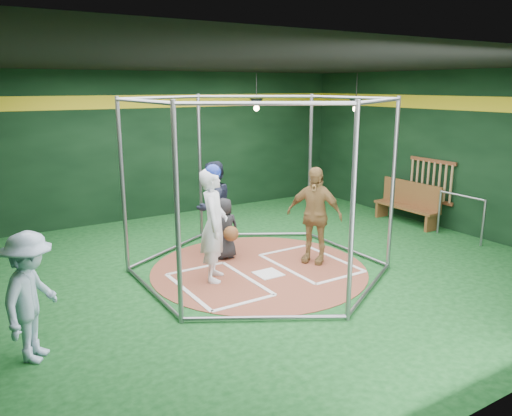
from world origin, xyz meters
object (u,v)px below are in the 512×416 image
visitor_leopard (314,215)px  umpire (213,207)px  batter_figure (214,224)px  dugout_bench (408,202)px

visitor_leopard → umpire: 1.97m
batter_figure → umpire: batter_figure is taller
umpire → dugout_bench: size_ratio=1.05×
batter_figure → dugout_bench: bearing=7.7°
batter_figure → visitor_leopard: (1.94, -0.19, -0.08)m
umpire → dugout_bench: (4.84, -0.57, -0.39)m
batter_figure → dugout_bench: 5.57m
umpire → batter_figure: bearing=39.0°
visitor_leopard → batter_figure: bearing=-129.5°
visitor_leopard → dugout_bench: bearing=70.6°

